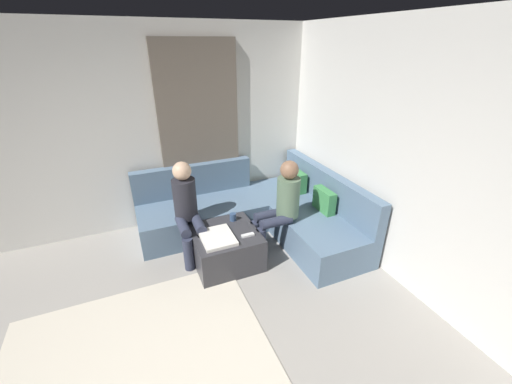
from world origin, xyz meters
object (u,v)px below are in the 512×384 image
Objects in this scene: sectional_couch at (260,213)px; game_remote at (248,235)px; coffee_mug at (233,217)px; person_on_couch_side at (187,207)px; person_on_couch_back at (281,204)px; ottoman at (226,247)px.

game_remote is (0.67, -0.44, 0.15)m from sectional_couch.
coffee_mug is 0.58m from person_on_couch_side.
person_on_couch_side is (-0.12, -0.53, 0.19)m from coffee_mug.
coffee_mug is (0.27, -0.48, 0.19)m from sectional_couch.
coffee_mug is at bearing -60.96° from sectional_couch.
person_on_couch_side is at bearing -102.90° from coffee_mug.
coffee_mug is at bearing -174.29° from game_remote.
sectional_couch is 1.09m from person_on_couch_side.
person_on_couch_back is (0.24, 0.54, 0.19)m from coffee_mug.
sectional_couch is 2.12× the size of person_on_couch_back.
person_on_couch_side is (-0.34, -0.35, 0.45)m from ottoman.
game_remote is 0.12× the size of person_on_couch_back.
sectional_couch is 0.58m from coffee_mug.
ottoman is 0.66m from person_on_couch_side.
game_remote is at bearing -33.59° from sectional_couch.
person_on_couch_back is 1.13m from person_on_couch_side.
person_on_couch_back is 1.00× the size of person_on_couch_side.
game_remote is 0.80m from person_on_couch_side.
game_remote is (0.18, 0.22, 0.22)m from ottoman.
person_on_couch_side is at bearing 71.15° from person_on_couch_back.
person_on_couch_back is at bearing 107.38° from game_remote.
person_on_couch_back is at bearing 6.13° from sectional_couch.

